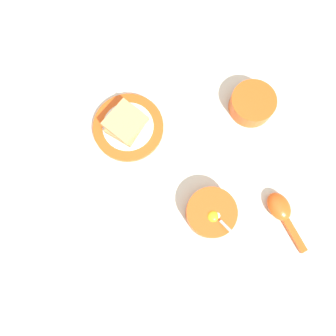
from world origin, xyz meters
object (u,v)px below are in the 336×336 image
(egg_bowl, at_px, (211,213))
(congee_bowl, at_px, (252,103))
(soup_spoon, at_px, (281,211))
(toast_plate, at_px, (128,127))
(toast_sandwich, at_px, (126,123))

(egg_bowl, bearing_deg, congee_bowl, -127.66)
(soup_spoon, height_order, congee_bowl, congee_bowl)
(congee_bowl, bearing_deg, soup_spoon, 86.42)
(toast_plate, height_order, toast_sandwich, toast_sandwich)
(egg_bowl, xyz_separation_m, toast_plate, (0.15, -0.29, -0.02))
(egg_bowl, height_order, congee_bowl, egg_bowl)
(toast_plate, relative_size, soup_spoon, 1.14)
(egg_bowl, bearing_deg, toast_sandwich, -62.34)
(soup_spoon, bearing_deg, toast_plate, -45.25)
(toast_sandwich, bearing_deg, soup_spoon, 134.80)
(toast_sandwich, bearing_deg, toast_plate, 139.91)
(egg_bowl, height_order, toast_plate, egg_bowl)
(egg_bowl, xyz_separation_m, toast_sandwich, (0.16, -0.30, 0.01))
(toast_plate, bearing_deg, soup_spoon, 134.75)
(egg_bowl, xyz_separation_m, congee_bowl, (-0.20, -0.26, -0.00))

